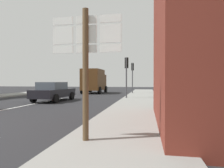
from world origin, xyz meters
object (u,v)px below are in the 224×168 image
(delivery_truck, at_px, (94,80))
(route_sign_post, at_px, (86,60))
(traffic_light_far_right, at_px, (132,71))
(traffic_light_near_right, at_px, (127,68))
(sedan_far, at_px, (54,91))

(delivery_truck, distance_m, route_sign_post, 20.52)
(route_sign_post, distance_m, traffic_light_far_right, 19.25)
(delivery_truck, distance_m, traffic_light_near_right, 9.17)
(traffic_light_far_right, bearing_deg, traffic_light_near_right, -90.00)
(delivery_truck, height_order, route_sign_post, route_sign_post)
(delivery_truck, xyz_separation_m, traffic_light_near_right, (4.98, -7.64, 0.99))
(sedan_far, xyz_separation_m, traffic_light_far_right, (5.38, 9.66, 2.03))
(delivery_truck, bearing_deg, sedan_far, -92.27)
(sedan_far, bearing_deg, route_sign_post, -59.27)
(sedan_far, height_order, route_sign_post, route_sign_post)
(delivery_truck, relative_size, route_sign_post, 1.57)
(delivery_truck, bearing_deg, traffic_light_far_right, -6.84)
(sedan_far, relative_size, delivery_truck, 0.85)
(traffic_light_far_right, bearing_deg, sedan_far, -119.13)
(route_sign_post, relative_size, traffic_light_near_right, 0.90)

